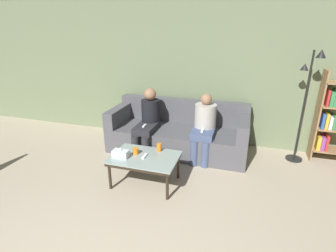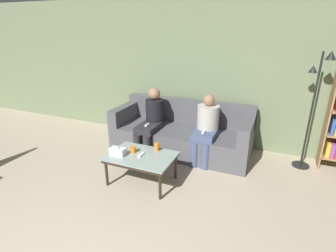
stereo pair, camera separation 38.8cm
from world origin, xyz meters
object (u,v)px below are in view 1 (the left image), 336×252
object	(u,v)px
couch	(179,133)
cup_near_right	(159,147)
cup_near_left	(136,151)
standing_lamp	(307,96)
seated_person_mid_left	(204,125)
game_remote	(145,156)
coffee_table	(145,159)
seated_person_left_end	(148,120)
tissue_box	(121,154)

from	to	relation	value
couch	cup_near_right	bearing A→B (deg)	-91.23
cup_near_left	standing_lamp	bearing A→B (deg)	30.76
standing_lamp	seated_person_mid_left	xyz separation A→B (m)	(-1.50, -0.38, -0.51)
game_remote	seated_person_mid_left	world-z (taller)	seated_person_mid_left
couch	cup_near_right	distance (m)	1.02
game_remote	standing_lamp	xyz separation A→B (m)	(2.14, 1.40, 0.67)
coffee_table	game_remote	bearing A→B (deg)	-90.00
seated_person_mid_left	cup_near_left	bearing A→B (deg)	-128.67
couch	standing_lamp	xyz separation A→B (m)	(1.98, 0.17, 0.79)
couch	cup_near_right	size ratio (longest dim) A/B	20.96
couch	seated_person_left_end	size ratio (longest dim) A/B	2.15
couch	game_remote	xyz separation A→B (m)	(-0.16, -1.23, 0.12)
cup_near_left	seated_person_mid_left	distance (m)	1.27
cup_near_left	game_remote	distance (m)	0.16
cup_near_left	couch	bearing A→B (deg)	75.56
couch	tissue_box	bearing A→B (deg)	-109.15
tissue_box	cup_near_right	bearing A→B (deg)	36.82
couch	coffee_table	size ratio (longest dim) A/B	2.61
game_remote	seated_person_left_end	distance (m)	1.05
standing_lamp	cup_near_left	bearing A→B (deg)	-149.24
coffee_table	cup_near_right	distance (m)	0.28
cup_near_left	tissue_box	xyz separation A→B (m)	(-0.16, -0.15, 0.01)
cup_near_right	standing_lamp	world-z (taller)	standing_lamp
couch	game_remote	size ratio (longest dim) A/B	15.93
cup_near_left	seated_person_left_end	xyz separation A→B (m)	(-0.18, 0.95, 0.13)
cup_near_right	seated_person_left_end	bearing A→B (deg)	121.11
couch	game_remote	bearing A→B (deg)	-97.22
cup_near_right	standing_lamp	xyz separation A→B (m)	(2.00, 1.18, 0.62)
cup_near_left	seated_person_left_end	bearing A→B (deg)	100.57
coffee_table	cup_near_right	world-z (taller)	cup_near_right
cup_near_left	seated_person_mid_left	world-z (taller)	seated_person_mid_left
game_remote	cup_near_left	bearing A→B (deg)	165.39
couch	cup_near_right	world-z (taller)	couch
cup_near_right	game_remote	distance (m)	0.26
cup_near_right	seated_person_mid_left	xyz separation A→B (m)	(0.50, 0.80, 0.11)
cup_near_right	cup_near_left	bearing A→B (deg)	-147.02
standing_lamp	game_remote	bearing A→B (deg)	-146.76
tissue_box	standing_lamp	xyz separation A→B (m)	(2.44, 1.51, 0.62)
tissue_box	standing_lamp	size ratio (longest dim) A/B	0.12
seated_person_left_end	game_remote	bearing A→B (deg)	-71.67
cup_near_left	cup_near_right	xyz separation A→B (m)	(0.28, 0.18, 0.01)
cup_near_right	game_remote	size ratio (longest dim) A/B	0.76
coffee_table	tissue_box	world-z (taller)	tissue_box
couch	seated_person_mid_left	bearing A→B (deg)	-22.71
tissue_box	seated_person_mid_left	xyz separation A→B (m)	(0.95, 1.13, 0.12)
couch	coffee_table	bearing A→B (deg)	-97.22
tissue_box	seated_person_mid_left	bearing A→B (deg)	50.10
game_remote	cup_near_right	bearing A→B (deg)	59.08
cup_near_right	game_remote	world-z (taller)	cup_near_right
cup_near_left	cup_near_right	size ratio (longest dim) A/B	0.77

